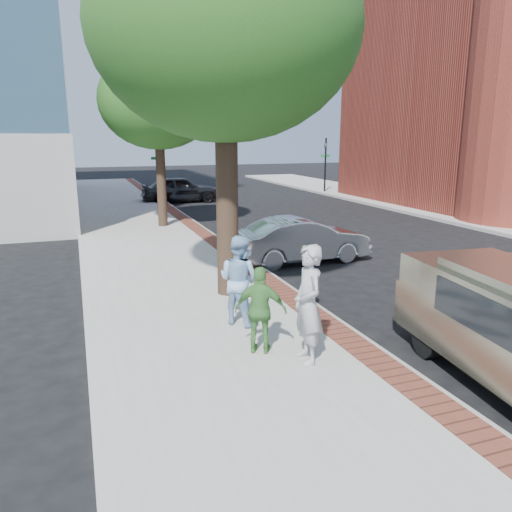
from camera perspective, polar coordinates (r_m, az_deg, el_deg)
name	(u,v)px	position (r m, az deg, el deg)	size (l,w,h in m)	color
ground	(280,321)	(10.89, 2.80, -7.48)	(120.00, 120.00, 0.00)	black
sidewalk	(154,248)	(17.95, -11.57, 0.93)	(5.00, 60.00, 0.15)	#9E9991
brick_strip	(214,241)	(18.37, -4.78, 1.70)	(0.60, 60.00, 0.01)	brown
curb	(224,243)	(18.48, -3.73, 1.53)	(0.10, 60.00, 0.15)	gray
sidewalk_far	(505,222)	(25.63, 26.59, 3.49)	(5.00, 60.00, 0.15)	#9E9991
signal_near	(157,164)	(31.79, -11.24, 10.28)	(0.70, 0.15, 3.80)	black
signal_far	(325,161)	(35.46, 7.94, 10.71)	(0.70, 0.15, 3.80)	black
tree_near	(225,29)	(11.98, -3.59, 24.44)	(6.00, 6.00, 8.51)	black
tree_far	(158,101)	(21.69, -11.17, 16.96)	(4.80, 4.80, 7.14)	black
parking_meter	(306,265)	(10.76, 5.75, -1.06)	(0.12, 0.32, 1.47)	gray
person_gray	(308,304)	(8.41, 5.98, -5.52)	(0.74, 0.49, 2.03)	#A1A1A5
person_officer	(239,280)	(10.11, -1.98, -2.75)	(0.89, 0.70, 1.84)	#91BAE0
person_green	(261,310)	(8.77, 0.53, -6.24)	(0.92, 0.38, 1.57)	#4A8A3F
sedan_silver	(302,240)	(15.82, 5.28, 1.83)	(1.51, 4.32, 1.42)	#B3B4BA
bg_car	(180,189)	(30.85, -8.64, 7.57)	(1.87, 4.65, 1.58)	black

